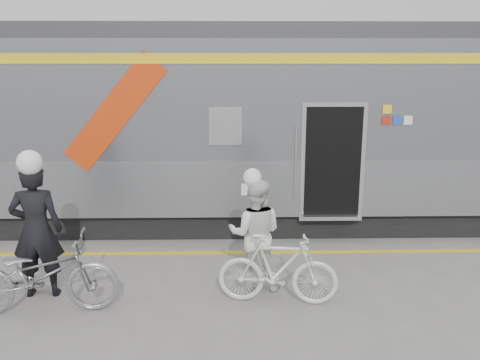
{
  "coord_description": "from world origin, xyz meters",
  "views": [
    {
      "loc": [
        0.16,
        -6.54,
        3.48
      ],
      "look_at": [
        0.32,
        1.6,
        1.5
      ],
      "focal_mm": 38.0,
      "sensor_mm": 36.0,
      "label": 1
    }
  ],
  "objects_px": {
    "bicycle_left": "(40,275)",
    "bicycle_right": "(278,269)",
    "woman": "(255,234)",
    "man": "(37,230)"
  },
  "relations": [
    {
      "from": "woman",
      "to": "bicycle_right",
      "type": "xyz_separation_m",
      "value": [
        0.3,
        -0.55,
        -0.34
      ]
    },
    {
      "from": "man",
      "to": "bicycle_right",
      "type": "relative_size",
      "value": 1.17
    },
    {
      "from": "woman",
      "to": "bicycle_right",
      "type": "distance_m",
      "value": 0.71
    },
    {
      "from": "man",
      "to": "bicycle_right",
      "type": "distance_m",
      "value": 3.56
    },
    {
      "from": "man",
      "to": "bicycle_left",
      "type": "relative_size",
      "value": 0.95
    },
    {
      "from": "man",
      "to": "bicycle_left",
      "type": "distance_m",
      "value": 0.74
    },
    {
      "from": "bicycle_left",
      "to": "woman",
      "type": "height_order",
      "value": "woman"
    },
    {
      "from": "bicycle_left",
      "to": "woman",
      "type": "bearing_deg",
      "value": -80.87
    },
    {
      "from": "bicycle_right",
      "to": "woman",
      "type": "bearing_deg",
      "value": 36.37
    },
    {
      "from": "bicycle_left",
      "to": "bicycle_right",
      "type": "relative_size",
      "value": 1.23
    }
  ]
}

